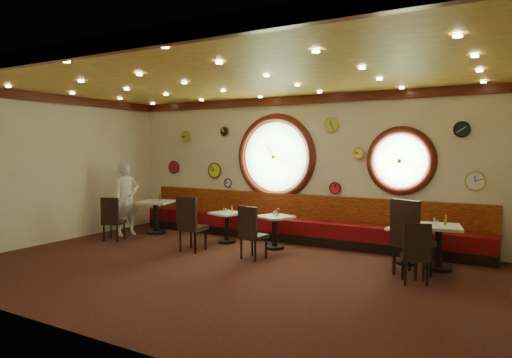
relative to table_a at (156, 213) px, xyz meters
name	(u,v)px	position (x,y,z in m)	size (l,w,h in m)	color
floor	(224,270)	(3.27, -1.89, -0.50)	(9.00, 6.00, 0.00)	black
ceiling	(223,78)	(3.27, -1.89, 2.70)	(9.00, 6.00, 0.02)	gold
wall_back	(300,168)	(3.27, 1.11, 1.10)	(9.00, 0.02, 3.20)	beige
wall_front	(69,190)	(3.27, -4.89, 1.10)	(9.00, 0.02, 3.20)	beige
wall_left	(52,169)	(-1.23, -1.89, 1.10)	(0.02, 6.00, 3.20)	beige
molding_back	(299,100)	(3.27, 1.06, 2.61)	(9.00, 0.10, 0.18)	#3E120B
molding_front	(69,51)	(3.27, -4.84, 2.61)	(9.00, 0.10, 0.18)	#3E120B
molding_left	(51,98)	(-1.18, -1.89, 2.61)	(0.10, 6.00, 0.18)	#3E120B
banquette_base	(294,237)	(3.27, 0.83, -0.40)	(8.00, 0.55, 0.20)	black
banquette_seat	(294,226)	(3.27, 0.83, -0.15)	(8.00, 0.55, 0.30)	#5B070D
banquette_back	(298,206)	(3.27, 1.05, 0.25)	(8.00, 0.10, 0.55)	#5F0807
porthole_left_glass	(276,157)	(2.67, 1.11, 1.35)	(1.66, 1.66, 0.02)	#94D47F
porthole_left_frame	(276,157)	(2.67, 1.09, 1.35)	(1.98, 1.98, 0.18)	#3E120B
porthole_left_ring	(275,157)	(2.67, 1.06, 1.35)	(1.61, 1.61, 0.03)	gold
porthole_right_glass	(401,161)	(5.47, 1.11, 1.30)	(1.10, 1.10, 0.02)	#94D47F
porthole_right_frame	(401,161)	(5.47, 1.09, 1.30)	(1.38, 1.38, 0.18)	#3E120B
porthole_right_ring	(400,161)	(5.47, 1.06, 1.30)	(1.09, 1.09, 0.03)	gold
wall_clock_0	(228,183)	(1.37, 1.07, 0.70)	(0.20, 0.20, 0.03)	white
wall_clock_1	(359,153)	(4.62, 1.07, 1.45)	(0.22, 0.22, 0.03)	#F0E350
wall_clock_2	(215,170)	(0.97, 1.07, 1.00)	(0.36, 0.36, 0.03)	gold
wall_clock_3	(331,125)	(4.02, 1.07, 2.05)	(0.30, 0.30, 0.03)	#9CBE3B
wall_clock_4	(186,136)	(0.07, 1.07, 1.85)	(0.26, 0.26, 0.03)	#9DBD25
wall_clock_5	(335,188)	(4.12, 1.07, 0.70)	(0.24, 0.24, 0.03)	red
wall_clock_6	(174,167)	(-0.33, 1.07, 1.05)	(0.32, 0.32, 0.03)	red
wall_clock_7	(475,181)	(6.82, 1.07, 0.95)	(0.34, 0.34, 0.03)	white
wall_clock_8	(462,129)	(6.57, 1.07, 1.90)	(0.28, 0.28, 0.03)	black
wall_clock_9	(224,132)	(1.27, 1.07, 1.95)	(0.24, 0.24, 0.03)	black
table_a	(156,213)	(0.00, 0.00, 0.00)	(0.89, 0.89, 0.79)	black
table_b	(227,224)	(2.06, -0.02, -0.08)	(0.74, 0.74, 0.66)	black
table_c	(275,228)	(3.23, -0.01, -0.07)	(0.80, 0.80, 0.68)	black
table_d	(407,241)	(5.84, 0.08, -0.08)	(0.68, 0.68, 0.66)	black
table_e	(439,242)	(6.38, -0.05, -0.02)	(0.82, 0.82, 0.76)	black
chair_a	(112,216)	(-0.22, -1.17, 0.06)	(0.52, 0.52, 0.60)	black
chair_b	(190,220)	(1.91, -1.11, 0.13)	(0.48, 0.48, 0.68)	black
chair_c	(251,229)	(3.27, -1.04, 0.07)	(0.47, 0.47, 0.62)	black
chair_d	(409,233)	(6.03, -0.71, 0.22)	(0.69, 0.69, 0.77)	black
chair_e	(416,249)	(6.21, -1.11, 0.05)	(0.51, 0.51, 0.59)	black
condiment_a_salt	(153,199)	(-0.12, 0.04, 0.33)	(0.03, 0.03, 0.09)	silver
condiment_b_salt	(224,210)	(1.98, -0.02, 0.21)	(0.03, 0.03, 0.10)	#B9B9BD
condiment_c_salt	(274,213)	(3.16, 0.07, 0.22)	(0.03, 0.03, 0.09)	silver
condiment_d_salt	(402,224)	(5.72, 0.13, 0.21)	(0.03, 0.03, 0.09)	#B9B8BD
condiment_a_pepper	(154,199)	(-0.03, -0.05, 0.35)	(0.04, 0.04, 0.11)	silver
condiment_b_pepper	(226,210)	(2.05, -0.04, 0.22)	(0.04, 0.04, 0.10)	silver
condiment_c_pepper	(276,213)	(3.28, -0.05, 0.24)	(0.04, 0.04, 0.11)	silver
condiment_d_pepper	(409,226)	(5.87, 0.01, 0.21)	(0.03, 0.03, 0.10)	#B9B9BD
condiment_a_bottle	(159,198)	(0.04, 0.08, 0.37)	(0.05, 0.05, 0.16)	gold
condiment_b_bottle	(232,209)	(2.12, 0.09, 0.24)	(0.04, 0.04, 0.14)	gold
condiment_c_bottle	(278,212)	(3.28, 0.05, 0.25)	(0.04, 0.04, 0.14)	#C57F2E
condiment_d_bottle	(416,223)	(5.97, 0.10, 0.24)	(0.05, 0.05, 0.16)	gold
condiment_e_salt	(434,221)	(6.29, 0.04, 0.32)	(0.04, 0.04, 0.11)	silver
condiment_e_pepper	(437,223)	(6.35, -0.11, 0.32)	(0.04, 0.04, 0.10)	silver
condiment_e_bottle	(445,220)	(6.46, 0.06, 0.35)	(0.05, 0.05, 0.17)	gold
waiter	(126,199)	(-0.48, -0.48, 0.37)	(0.63, 0.41, 1.72)	silver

